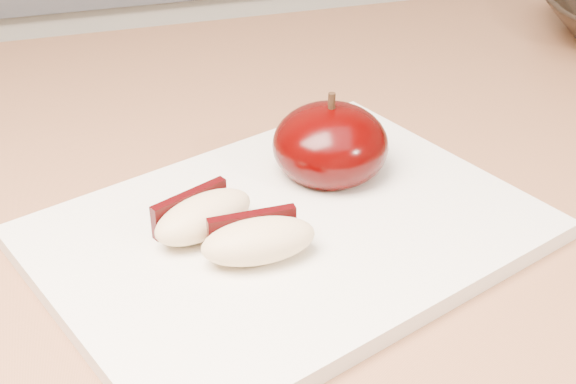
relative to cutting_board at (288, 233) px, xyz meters
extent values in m
cube|color=silver|center=(0.03, 0.79, -0.46)|extent=(2.40, 0.60, 0.90)
cube|color=#9D6844|center=(0.03, 0.09, -0.03)|extent=(1.64, 0.64, 0.04)
cube|color=white|center=(0.00, 0.00, 0.00)|extent=(0.37, 0.32, 0.01)
ellipsoid|color=black|center=(0.05, 0.06, 0.03)|extent=(0.10, 0.10, 0.06)
cylinder|color=black|center=(0.05, 0.06, 0.06)|extent=(0.01, 0.01, 0.01)
ellipsoid|color=beige|center=(-0.05, 0.01, 0.02)|extent=(0.08, 0.06, 0.03)
cube|color=black|center=(-0.06, 0.02, 0.02)|extent=(0.05, 0.03, 0.02)
ellipsoid|color=beige|center=(-0.03, -0.03, 0.02)|extent=(0.07, 0.04, 0.03)
cube|color=black|center=(-0.03, -0.01, 0.02)|extent=(0.06, 0.01, 0.02)
camera|label=1|loc=(-0.12, -0.41, 0.30)|focal=50.00mm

